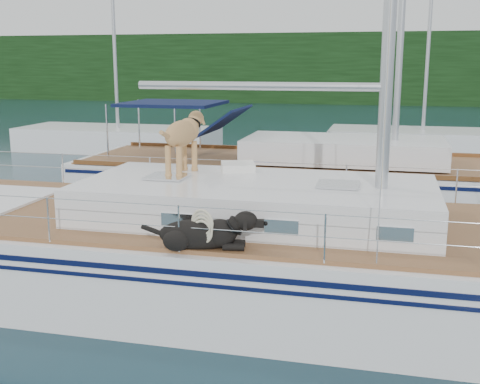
# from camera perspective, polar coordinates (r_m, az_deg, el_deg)

# --- Properties ---
(ground) EXTENTS (120.00, 120.00, 0.00)m
(ground) POSITION_cam_1_polar(r_m,az_deg,el_deg) (9.60, -3.23, -9.47)
(ground) COLOR black
(ground) RESTS_ON ground
(tree_line) EXTENTS (90.00, 3.00, 6.00)m
(tree_line) POSITION_cam_1_polar(r_m,az_deg,el_deg) (53.59, 11.20, 11.41)
(tree_line) COLOR black
(tree_line) RESTS_ON ground
(shore_bank) EXTENTS (92.00, 1.00, 1.20)m
(shore_bank) POSITION_cam_1_polar(r_m,az_deg,el_deg) (54.87, 11.15, 8.92)
(shore_bank) COLOR #595147
(shore_bank) RESTS_ON ground
(main_sailboat) EXTENTS (12.00, 3.81, 14.01)m
(main_sailboat) POSITION_cam_1_polar(r_m,az_deg,el_deg) (9.35, -2.76, -5.65)
(main_sailboat) COLOR white
(main_sailboat) RESTS_ON ground
(neighbor_sailboat) EXTENTS (11.00, 3.50, 13.30)m
(neighbor_sailboat) POSITION_cam_1_polar(r_m,az_deg,el_deg) (15.21, 5.61, 1.09)
(neighbor_sailboat) COLOR white
(neighbor_sailboat) RESTS_ON ground
(bg_boat_west) EXTENTS (8.00, 3.00, 11.65)m
(bg_boat_west) POSITION_cam_1_polar(r_m,az_deg,el_deg) (25.10, -11.44, 4.88)
(bg_boat_west) COLOR white
(bg_boat_west) RESTS_ON ground
(bg_boat_center) EXTENTS (7.20, 3.00, 11.65)m
(bg_boat_center) POSITION_cam_1_polar(r_m,az_deg,el_deg) (24.76, 16.88, 4.51)
(bg_boat_center) COLOR white
(bg_boat_center) RESTS_ON ground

